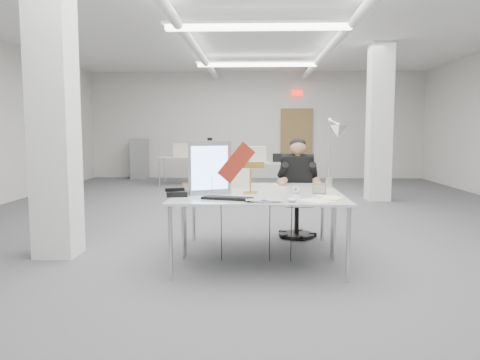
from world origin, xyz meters
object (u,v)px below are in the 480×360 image
(monitor, at_px, (210,168))
(architect_lamp, at_px, (333,149))
(desk_main, at_px, (259,199))
(bankers_lamp, at_px, (250,177))
(office_chair, at_px, (297,200))
(laptop, at_px, (264,202))
(desk_phone, at_px, (177,194))
(seated_person, at_px, (298,171))
(beige_monitor, at_px, (235,172))

(monitor, height_order, architect_lamp, architect_lamp)
(desk_main, distance_m, bankers_lamp, 0.38)
(office_chair, height_order, monitor, monitor)
(laptop, xyz_separation_m, architect_lamp, (0.80, 1.02, 0.45))
(monitor, distance_m, desk_phone, 0.45)
(desk_main, relative_size, monitor, 3.13)
(bankers_lamp, height_order, desk_phone, bankers_lamp)
(seated_person, distance_m, laptop, 1.90)
(monitor, height_order, laptop, monitor)
(desk_phone, height_order, beige_monitor, beige_monitor)
(bankers_lamp, bearing_deg, office_chair, 64.74)
(desk_main, relative_size, office_chair, 1.78)
(beige_monitor, height_order, architect_lamp, architect_lamp)
(desk_main, bearing_deg, laptop, -82.42)
(seated_person, height_order, laptop, seated_person)
(monitor, distance_m, laptop, 0.84)
(beige_monitor, bearing_deg, architect_lamp, -12.51)
(office_chair, xyz_separation_m, laptop, (-0.48, -1.88, 0.26))
(seated_person, bearing_deg, desk_main, -106.64)
(seated_person, height_order, monitor, seated_person)
(laptop, xyz_separation_m, desk_phone, (-0.90, 0.43, 0.01))
(desk_main, bearing_deg, beige_monitor, 105.93)
(seated_person, distance_m, bankers_lamp, 1.30)
(laptop, bearing_deg, desk_main, 93.83)
(bankers_lamp, height_order, architect_lamp, architect_lamp)
(monitor, relative_size, beige_monitor, 1.60)
(seated_person, xyz_separation_m, desk_phone, (-1.38, -1.40, -0.12))
(office_chair, distance_m, bankers_lamp, 1.40)
(desk_main, bearing_deg, monitor, 158.57)
(monitor, bearing_deg, desk_phone, 178.86)
(monitor, xyz_separation_m, laptop, (0.56, -0.57, -0.27))
(desk_main, bearing_deg, office_chair, 70.89)
(laptop, bearing_deg, bankers_lamp, 97.42)
(desk_main, xyz_separation_m, bankers_lamp, (-0.09, 0.32, 0.19))
(monitor, distance_m, architect_lamp, 1.45)
(seated_person, bearing_deg, beige_monitor, -147.04)
(beige_monitor, distance_m, architect_lamp, 1.22)
(seated_person, bearing_deg, office_chair, 93.08)
(monitor, distance_m, bankers_lamp, 0.46)
(office_chair, bearing_deg, desk_main, -106.04)
(desk_phone, relative_size, architect_lamp, 0.23)
(desk_main, bearing_deg, seated_person, 70.28)
(seated_person, height_order, desk_phone, seated_person)
(laptop, bearing_deg, beige_monitor, 100.00)
(monitor, relative_size, desk_phone, 2.73)
(laptop, relative_size, architect_lamp, 0.37)
(seated_person, relative_size, monitor, 1.62)
(laptop, height_order, desk_phone, desk_phone)
(office_chair, height_order, architect_lamp, architect_lamp)
(office_chair, height_order, beige_monitor, beige_monitor)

